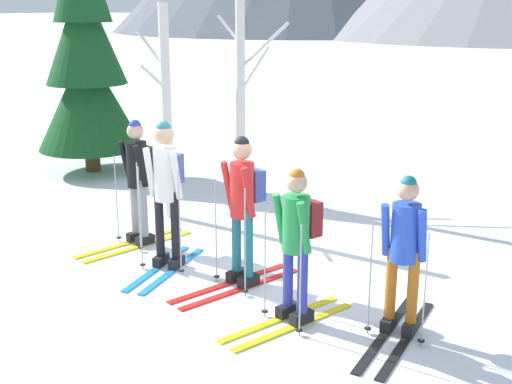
{
  "coord_description": "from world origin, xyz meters",
  "views": [
    {
      "loc": [
        3.8,
        -6.13,
        3.19
      ],
      "look_at": [
        0.02,
        0.36,
        1.05
      ],
      "focal_mm": 46.27,
      "sensor_mm": 36.0,
      "label": 1
    }
  ],
  "objects_px": {
    "skier_in_red": "(243,202)",
    "birch_tree_slender": "(166,112)",
    "skier_in_white": "(166,185)",
    "skier_in_green": "(297,238)",
    "skier_in_black": "(138,175)",
    "pine_tree_near": "(86,57)",
    "skier_in_blue": "(404,251)",
    "birch_tree_tall": "(242,88)"
  },
  "relations": [
    {
      "from": "skier_in_red",
      "to": "skier_in_white",
      "type": "bearing_deg",
      "value": -179.33
    },
    {
      "from": "birch_tree_tall",
      "to": "birch_tree_slender",
      "type": "xyz_separation_m",
      "value": [
        -0.31,
        -1.65,
        -0.2
      ]
    },
    {
      "from": "skier_in_red",
      "to": "birch_tree_tall",
      "type": "distance_m",
      "value": 3.94
    },
    {
      "from": "skier_in_blue",
      "to": "birch_tree_slender",
      "type": "xyz_separation_m",
      "value": [
        -4.31,
        1.86,
        0.77
      ]
    },
    {
      "from": "skier_in_black",
      "to": "pine_tree_near",
      "type": "bearing_deg",
      "value": 141.97
    },
    {
      "from": "pine_tree_near",
      "to": "skier_in_blue",
      "type": "bearing_deg",
      "value": -24.96
    },
    {
      "from": "skier_in_red",
      "to": "skier_in_green",
      "type": "relative_size",
      "value": 1.09
    },
    {
      "from": "skier_in_black",
      "to": "birch_tree_slender",
      "type": "distance_m",
      "value": 1.39
    },
    {
      "from": "skier_in_white",
      "to": "skier_in_green",
      "type": "bearing_deg",
      "value": -14.05
    },
    {
      "from": "skier_in_green",
      "to": "pine_tree_near",
      "type": "bearing_deg",
      "value": 149.72
    },
    {
      "from": "skier_in_black",
      "to": "skier_in_white",
      "type": "xyz_separation_m",
      "value": [
        0.85,
        -0.48,
        0.09
      ]
    },
    {
      "from": "skier_in_white",
      "to": "skier_in_black",
      "type": "bearing_deg",
      "value": 150.46
    },
    {
      "from": "birch_tree_tall",
      "to": "skier_in_red",
      "type": "bearing_deg",
      "value": -58.39
    },
    {
      "from": "skier_in_red",
      "to": "birch_tree_slender",
      "type": "bearing_deg",
      "value": 145.12
    },
    {
      "from": "skier_in_white",
      "to": "pine_tree_near",
      "type": "relative_size",
      "value": 0.38
    },
    {
      "from": "skier_in_red",
      "to": "skier_in_green",
      "type": "bearing_deg",
      "value": -28.73
    },
    {
      "from": "skier_in_white",
      "to": "birch_tree_slender",
      "type": "height_order",
      "value": "birch_tree_slender"
    },
    {
      "from": "skier_in_blue",
      "to": "pine_tree_near",
      "type": "bearing_deg",
      "value": 155.04
    },
    {
      "from": "skier_in_red",
      "to": "skier_in_green",
      "type": "xyz_separation_m",
      "value": [
        0.96,
        -0.52,
        -0.09
      ]
    },
    {
      "from": "skier_in_blue",
      "to": "birch_tree_tall",
      "type": "height_order",
      "value": "birch_tree_tall"
    },
    {
      "from": "skier_in_blue",
      "to": "birch_tree_tall",
      "type": "distance_m",
      "value": 5.41
    },
    {
      "from": "birch_tree_tall",
      "to": "birch_tree_slender",
      "type": "distance_m",
      "value": 1.7
    },
    {
      "from": "birch_tree_slender",
      "to": "skier_in_green",
      "type": "bearing_deg",
      "value": -33.17
    },
    {
      "from": "birch_tree_tall",
      "to": "skier_in_black",
      "type": "bearing_deg",
      "value": -88.45
    },
    {
      "from": "skier_in_green",
      "to": "birch_tree_slender",
      "type": "xyz_separation_m",
      "value": [
        -3.28,
        2.15,
        0.73
      ]
    },
    {
      "from": "skier_in_black",
      "to": "pine_tree_near",
      "type": "distance_m",
      "value": 4.63
    },
    {
      "from": "skier_in_white",
      "to": "skier_in_green",
      "type": "relative_size",
      "value": 1.13
    },
    {
      "from": "skier_in_black",
      "to": "skier_in_green",
      "type": "xyz_separation_m",
      "value": [
        2.9,
        -1.0,
        -0.06
      ]
    },
    {
      "from": "skier_in_red",
      "to": "skier_in_green",
      "type": "height_order",
      "value": "skier_in_red"
    },
    {
      "from": "pine_tree_near",
      "to": "birch_tree_tall",
      "type": "xyz_separation_m",
      "value": [
        3.44,
        0.06,
        -0.37
      ]
    },
    {
      "from": "birch_tree_slender",
      "to": "skier_in_black",
      "type": "bearing_deg",
      "value": -71.42
    },
    {
      "from": "birch_tree_tall",
      "to": "skier_in_white",
      "type": "bearing_deg",
      "value": -74.22
    },
    {
      "from": "pine_tree_near",
      "to": "birch_tree_tall",
      "type": "height_order",
      "value": "pine_tree_near"
    },
    {
      "from": "skier_in_red",
      "to": "birch_tree_slender",
      "type": "relative_size",
      "value": 0.55
    },
    {
      "from": "skier_in_green",
      "to": "skier_in_blue",
      "type": "bearing_deg",
      "value": 15.46
    },
    {
      "from": "pine_tree_near",
      "to": "birch_tree_slender",
      "type": "bearing_deg",
      "value": -27.05
    },
    {
      "from": "skier_in_blue",
      "to": "pine_tree_near",
      "type": "distance_m",
      "value": 8.31
    },
    {
      "from": "skier_in_white",
      "to": "skier_in_red",
      "type": "xyz_separation_m",
      "value": [
        1.09,
        0.01,
        -0.06
      ]
    },
    {
      "from": "skier_in_black",
      "to": "skier_in_blue",
      "type": "relative_size",
      "value": 0.98
    },
    {
      "from": "skier_in_blue",
      "to": "birch_tree_slender",
      "type": "bearing_deg",
      "value": 156.61
    },
    {
      "from": "skier_in_white",
      "to": "skier_in_red",
      "type": "bearing_deg",
      "value": 0.67
    },
    {
      "from": "skier_in_red",
      "to": "birch_tree_tall",
      "type": "xyz_separation_m",
      "value": [
        -2.02,
        3.28,
        0.84
      ]
    }
  ]
}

